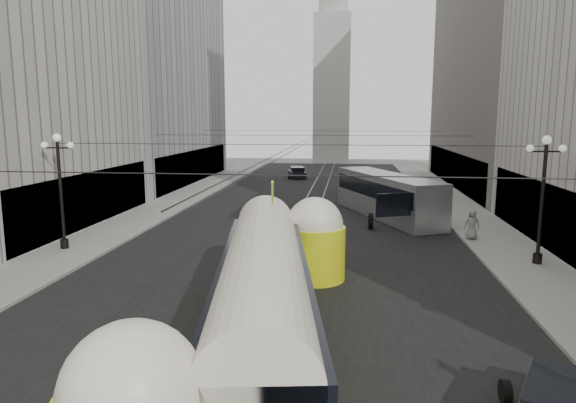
% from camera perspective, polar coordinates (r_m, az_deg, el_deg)
% --- Properties ---
extents(road, '(20.00, 85.00, 0.02)m').
position_cam_1_polar(road, '(41.49, 2.39, -0.93)').
color(road, black).
rests_on(road, ground).
extents(sidewalk_left, '(4.00, 72.00, 0.15)m').
position_cam_1_polar(sidewalk_left, '(47.30, -11.92, 0.23)').
color(sidewalk_left, gray).
rests_on(sidewalk_left, ground).
extents(sidewalk_right, '(4.00, 72.00, 0.15)m').
position_cam_1_polar(sidewalk_right, '(45.67, 17.93, -0.34)').
color(sidewalk_right, gray).
rests_on(sidewalk_right, ground).
extents(rail_left, '(0.12, 85.00, 0.04)m').
position_cam_1_polar(rail_left, '(41.55, 1.36, -0.91)').
color(rail_left, gray).
rests_on(rail_left, ground).
extents(rail_right, '(0.12, 85.00, 0.04)m').
position_cam_1_polar(rail_right, '(41.44, 3.43, -0.95)').
color(rail_right, gray).
rests_on(rail_right, ground).
extents(building_left_far, '(12.60, 28.60, 28.60)m').
position_cam_1_polar(building_left_far, '(61.18, -16.02, 15.47)').
color(building_left_far, '#999999').
rests_on(building_left_far, ground).
extents(building_right_far, '(12.60, 32.60, 32.60)m').
position_cam_1_polar(building_right_far, '(59.36, 24.40, 17.17)').
color(building_right_far, '#514C47').
rests_on(building_right_far, ground).
extents(distant_tower, '(6.00, 6.00, 31.36)m').
position_cam_1_polar(distant_tower, '(88.59, 4.94, 14.20)').
color(distant_tower, '#B2AFA8').
rests_on(distant_tower, ground).
extents(lamppost_left_mid, '(1.86, 0.44, 6.37)m').
position_cam_1_polar(lamppost_left_mid, '(30.79, -23.98, 1.74)').
color(lamppost_left_mid, black).
rests_on(lamppost_left_mid, sidewalk_left).
extents(lamppost_right_mid, '(1.86, 0.44, 6.37)m').
position_cam_1_polar(lamppost_right_mid, '(28.10, 26.45, 0.91)').
color(lamppost_right_mid, black).
rests_on(lamppost_right_mid, sidewalk_right).
extents(catenary, '(25.00, 72.00, 0.23)m').
position_cam_1_polar(catenary, '(39.84, 2.51, 7.16)').
color(catenary, black).
rests_on(catenary, ground).
extents(streetcar, '(5.07, 17.52, 3.88)m').
position_cam_1_polar(streetcar, '(16.61, -2.74, -9.96)').
color(streetcar, '#D3DB13').
rests_on(streetcar, ground).
extents(city_bus, '(7.45, 13.14, 3.22)m').
position_cam_1_polar(city_bus, '(38.81, 10.92, 0.83)').
color(city_bus, '#A3A6A8').
rests_on(city_bus, ground).
extents(sedan_white_far, '(2.77, 4.72, 1.40)m').
position_cam_1_polar(sedan_white_far, '(51.64, 7.13, 1.74)').
color(sedan_white_far, silver).
rests_on(sedan_white_far, ground).
extents(sedan_dark_far, '(2.69, 4.61, 1.37)m').
position_cam_1_polar(sedan_dark_far, '(63.44, 1.02, 3.20)').
color(sedan_dark_far, black).
rests_on(sedan_dark_far, ground).
extents(pedestrian_crossing_a, '(0.61, 0.73, 1.71)m').
position_cam_1_polar(pedestrian_crossing_a, '(13.93, -9.80, -18.73)').
color(pedestrian_crossing_a, black).
rests_on(pedestrian_crossing_a, ground).
extents(pedestrian_crossing_b, '(0.77, 0.88, 1.54)m').
position_cam_1_polar(pedestrian_crossing_b, '(13.58, -7.08, -19.87)').
color(pedestrian_crossing_b, silver).
rests_on(pedestrian_crossing_b, ground).
extents(pedestrian_sidewalk_right, '(0.92, 0.60, 1.83)m').
position_cam_1_polar(pedestrian_sidewalk_right, '(32.60, 19.76, -2.40)').
color(pedestrian_sidewalk_right, gray).
rests_on(pedestrian_sidewalk_right, sidewalk_right).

